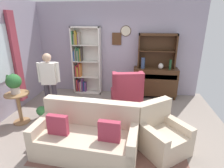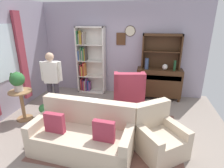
{
  "view_description": "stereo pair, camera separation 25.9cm",
  "coord_description": "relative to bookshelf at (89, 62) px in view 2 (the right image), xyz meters",
  "views": [
    {
      "loc": [
        0.63,
        -3.52,
        2.29
      ],
      "look_at": [
        0.1,
        0.2,
        0.95
      ],
      "focal_mm": 29.06,
      "sensor_mm": 36.0,
      "label": 1
    },
    {
      "loc": [
        0.88,
        -3.47,
        2.29
      ],
      "look_at": [
        0.1,
        0.2,
        0.95
      ],
      "focal_mm": 29.06,
      "sensor_mm": 36.0,
      "label": 2
    }
  ],
  "objects": [
    {
      "name": "ground_plane",
      "position": [
        1.04,
        -1.94,
        -1.01
      ],
      "size": [
        5.4,
        4.6,
        0.02
      ],
      "primitive_type": "cube",
      "color": "gray"
    },
    {
      "name": "wall_back",
      "position": [
        1.04,
        0.19,
        0.41
      ],
      "size": [
        5.0,
        0.09,
        2.8
      ],
      "color": "#A399AD",
      "rests_on": "ground_plane"
    },
    {
      "name": "wall_left",
      "position": [
        -1.48,
        -1.93,
        0.4
      ],
      "size": [
        0.16,
        4.2,
        2.8
      ],
      "color": "#A399AD",
      "rests_on": "ground_plane"
    },
    {
      "name": "area_rug",
      "position": [
        1.24,
        -2.24,
        -0.99
      ],
      "size": [
        2.72,
        2.16,
        0.01
      ],
      "primitive_type": "cube",
      "color": "brown",
      "rests_on": "ground_plane"
    },
    {
      "name": "bookshelf",
      "position": [
        0.0,
        0.0,
        0.0
      ],
      "size": [
        0.9,
        0.3,
        2.1
      ],
      "color": "silver",
      "rests_on": "ground_plane"
    },
    {
      "name": "sideboard",
      "position": [
        2.22,
        -0.08,
        -0.49
      ],
      "size": [
        1.3,
        0.45,
        0.92
      ],
      "color": "#422816",
      "rests_on": "ground_plane"
    },
    {
      "name": "sideboard_hutch",
      "position": [
        2.22,
        0.03,
        0.56
      ],
      "size": [
        1.1,
        0.26,
        1.0
      ],
      "color": "#422816",
      "rests_on": "sideboard"
    },
    {
      "name": "vase_tall",
      "position": [
        1.83,
        -0.16,
        0.08
      ],
      "size": [
        0.11,
        0.11,
        0.32
      ],
      "primitive_type": "cylinder",
      "color": "#33476B",
      "rests_on": "sideboard"
    },
    {
      "name": "vase_round",
      "position": [
        2.35,
        -0.15,
        0.01
      ],
      "size": [
        0.15,
        0.15,
        0.17
      ],
      "primitive_type": "ellipsoid",
      "color": "beige",
      "rests_on": "sideboard"
    },
    {
      "name": "bottle_wine",
      "position": [
        2.61,
        -0.17,
        0.07
      ],
      "size": [
        0.07,
        0.07,
        0.29
      ],
      "primitive_type": "cylinder",
      "color": "#194223",
      "rests_on": "sideboard"
    },
    {
      "name": "couch_floral",
      "position": [
        0.84,
        -2.81,
        -0.69
      ],
      "size": [
        1.85,
        0.97,
        0.9
      ],
      "color": "beige",
      "rests_on": "ground_plane"
    },
    {
      "name": "armchair_floral",
      "position": [
        2.16,
        -2.56,
        -0.71
      ],
      "size": [
        1.07,
        1.08,
        0.88
      ],
      "color": "beige",
      "rests_on": "ground_plane"
    },
    {
      "name": "wingback_chair",
      "position": [
        1.42,
        -0.97,
        -0.62
      ],
      "size": [
        0.93,
        0.94,
        1.05
      ],
      "color": "#A33347",
      "rests_on": "ground_plane"
    },
    {
      "name": "plant_stand",
      "position": [
        -0.97,
        -2.06,
        -0.55
      ],
      "size": [
        0.52,
        0.52,
        0.73
      ],
      "color": "#997047",
      "rests_on": "ground_plane"
    },
    {
      "name": "potted_plant_large",
      "position": [
        -0.99,
        -2.06,
        -0.01
      ],
      "size": [
        0.32,
        0.32,
        0.45
      ],
      "color": "beige",
      "rests_on": "plant_stand"
    },
    {
      "name": "potted_plant_small",
      "position": [
        -0.58,
        -1.82,
        -0.82
      ],
      "size": [
        0.23,
        0.23,
        0.31
      ],
      "color": "beige",
      "rests_on": "ground_plane"
    },
    {
      "name": "person_reading",
      "position": [
        -0.41,
        -1.57,
        -0.09
      ],
      "size": [
        0.53,
        0.26,
        1.56
      ],
      "color": "#38333D",
      "rests_on": "ground_plane"
    },
    {
      "name": "coffee_table",
      "position": [
        1.06,
        -1.86,
        -0.65
      ],
      "size": [
        0.8,
        0.5,
        0.42
      ],
      "color": "#422816",
      "rests_on": "ground_plane"
    },
    {
      "name": "book_stack",
      "position": [
        1.05,
        -1.91,
        -0.53
      ],
      "size": [
        0.16,
        0.16,
        0.1
      ],
      "color": "#CC7233",
      "rests_on": "coffee_table"
    }
  ]
}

